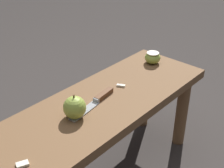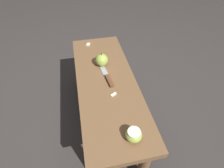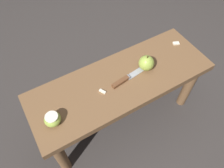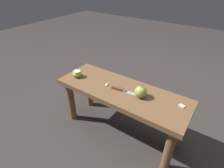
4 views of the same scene
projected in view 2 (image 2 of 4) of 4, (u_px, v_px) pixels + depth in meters
name	position (u px, v px, depth m)	size (l,w,h in m)	color
ground_plane	(108.00, 120.00, 1.40)	(8.00, 8.00, 0.00)	#383330
wooden_bench	(107.00, 89.00, 1.15)	(1.02, 0.36, 0.44)	brown
knife	(108.00, 77.00, 1.10)	(0.26, 0.06, 0.02)	#9EA0A5
apple_whole	(102.00, 60.00, 1.17)	(0.09, 0.09, 0.10)	#9EB747
apple_cut	(134.00, 135.00, 0.79)	(0.08, 0.08, 0.06)	#9EB747
apple_slice_near_knife	(113.00, 94.00, 1.00)	(0.03, 0.04, 0.01)	white
apple_slice_center	(88.00, 44.00, 1.38)	(0.04, 0.04, 0.01)	white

